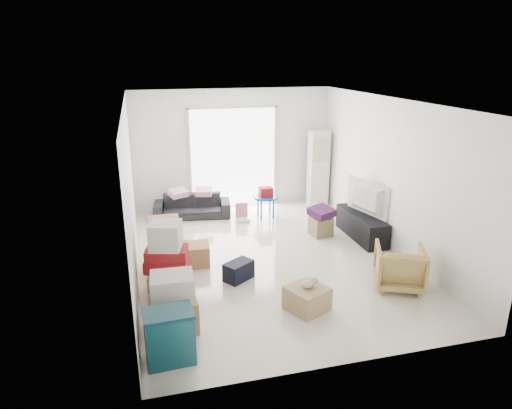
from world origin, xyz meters
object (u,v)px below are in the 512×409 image
(armchair, at_px, (400,265))
(wood_crate, at_px, (307,298))
(storage_bins, at_px, (169,336))
(television, at_px, (363,211))
(tv_console, at_px, (361,226))
(ottoman, at_px, (321,226))
(ac_tower, at_px, (318,168))
(sofa, at_px, (192,202))
(kids_table, at_px, (266,196))

(armchair, xyz_separation_m, wood_crate, (-1.59, -0.26, -0.20))
(storage_bins, bearing_deg, television, 36.50)
(tv_console, relative_size, ottoman, 3.79)
(tv_console, xyz_separation_m, television, (0.00, 0.00, 0.31))
(ac_tower, distance_m, wood_crate, 4.86)
(ac_tower, height_order, tv_console, ac_tower)
(ac_tower, xyz_separation_m, ottoman, (-0.67, -1.88, -0.69))
(storage_bins, xyz_separation_m, ottoman, (3.18, 3.18, -0.14))
(ac_tower, xyz_separation_m, tv_console, (0.05, -2.18, -0.64))
(sofa, relative_size, wood_crate, 3.29)
(sofa, height_order, ottoman, sofa)
(ottoman, distance_m, kids_table, 1.54)
(armchair, height_order, wood_crate, armchair)
(television, relative_size, wood_crate, 2.22)
(kids_table, bearing_deg, television, -47.18)
(tv_console, xyz_separation_m, ottoman, (-0.72, 0.30, -0.05))
(sofa, xyz_separation_m, wood_crate, (1.08, -4.26, -0.16))
(sofa, xyz_separation_m, armchair, (2.67, -3.99, 0.04))
(storage_bins, xyz_separation_m, kids_table, (2.42, 4.49, 0.16))
(ac_tower, distance_m, television, 2.21)
(sofa, height_order, armchair, armchair)
(television, bearing_deg, kids_table, 28.83)
(ottoman, bearing_deg, kids_table, 120.36)
(sofa, xyz_separation_m, kids_table, (1.55, -0.43, 0.16))
(tv_console, xyz_separation_m, wood_crate, (-1.96, -2.23, -0.07))
(ac_tower, relative_size, television, 1.57)
(wood_crate, bearing_deg, television, 48.59)
(kids_table, bearing_deg, tv_console, -47.18)
(television, height_order, sofa, sofa)
(tv_console, bearing_deg, armchair, -100.71)
(television, distance_m, storage_bins, 4.86)
(tv_console, relative_size, kids_table, 2.13)
(sofa, bearing_deg, ac_tower, 10.32)
(ac_tower, bearing_deg, armchair, -94.43)
(armchair, distance_m, kids_table, 3.74)
(armchair, height_order, ottoman, armchair)
(armchair, relative_size, ottoman, 1.92)
(tv_console, bearing_deg, storage_bins, -143.50)
(ac_tower, xyz_separation_m, wood_crate, (-1.91, -4.41, -0.71))
(storage_bins, distance_m, kids_table, 5.10)
(television, xyz_separation_m, armchair, (-0.37, -1.96, -0.19))
(sofa, relative_size, kids_table, 2.44)
(storage_bins, height_order, kids_table, kids_table)
(sofa, xyz_separation_m, ottoman, (2.32, -1.73, -0.13))
(tv_console, distance_m, television, 0.31)
(sofa, bearing_deg, television, -26.32)
(sofa, bearing_deg, kids_table, -7.99)
(television, height_order, wood_crate, television)
(television, relative_size, sofa, 0.67)
(kids_table, bearing_deg, storage_bins, -118.29)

